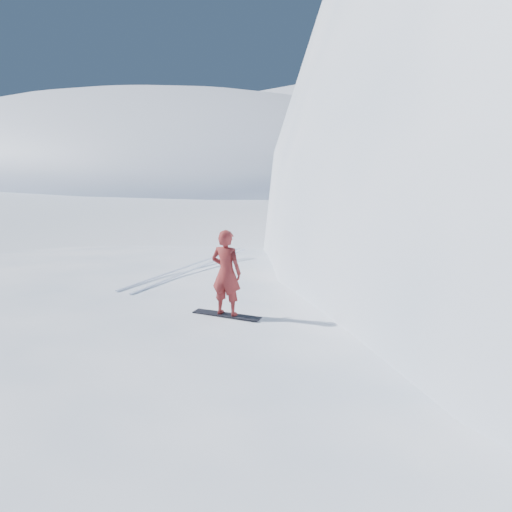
% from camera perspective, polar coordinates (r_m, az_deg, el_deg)
% --- Properties ---
extents(ground, '(400.00, 400.00, 0.00)m').
position_cam_1_polar(ground, '(12.37, -20.23, -18.23)').
color(ground, white).
rests_on(ground, ground).
extents(near_ridge, '(36.00, 28.00, 4.80)m').
position_cam_1_polar(near_ridge, '(13.30, -6.43, -15.28)').
color(near_ridge, white).
rests_on(near_ridge, ground).
extents(far_ridge_a, '(120.00, 70.00, 28.00)m').
position_cam_1_polar(far_ridge_a, '(103.00, -12.93, 8.27)').
color(far_ridge_a, white).
rests_on(far_ridge_a, ground).
extents(far_ridge_c, '(140.00, 90.00, 36.00)m').
position_cam_1_polar(far_ridge_c, '(125.66, 14.70, 8.80)').
color(far_ridge_c, white).
rests_on(far_ridge_c, ground).
extents(wind_bumps, '(16.00, 14.40, 1.00)m').
position_cam_1_polar(wind_bumps, '(13.83, -13.87, -14.46)').
color(wind_bumps, white).
rests_on(wind_bumps, ground).
extents(snowboard, '(1.51, 0.63, 0.02)m').
position_cam_1_polar(snowboard, '(11.94, -2.95, -5.90)').
color(snowboard, black).
rests_on(snowboard, near_ridge).
extents(snowboarder, '(0.74, 0.57, 1.79)m').
position_cam_1_polar(snowboarder, '(11.69, -3.00, -1.67)').
color(snowboarder, maroon).
rests_on(snowboarder, snowboard).
extents(vapor_plume, '(11.09, 8.87, 7.76)m').
position_cam_1_polar(vapor_plume, '(87.04, -18.42, 7.35)').
color(vapor_plume, white).
rests_on(vapor_plume, ground).
extents(board_tracks, '(1.55, 5.93, 0.04)m').
position_cam_1_polar(board_tracks, '(16.31, -6.42, -1.05)').
color(board_tracks, silver).
rests_on(board_tracks, ground).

